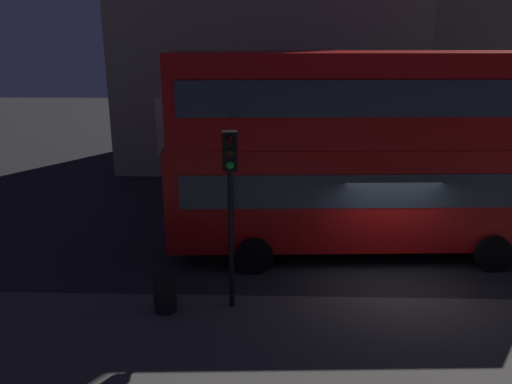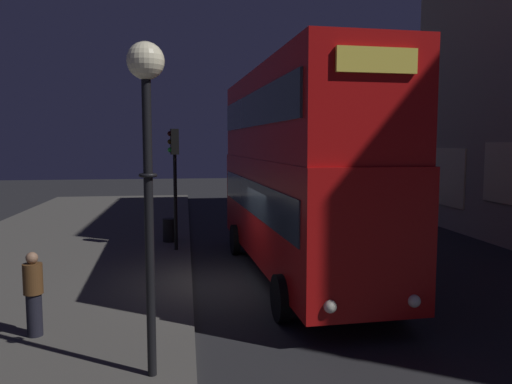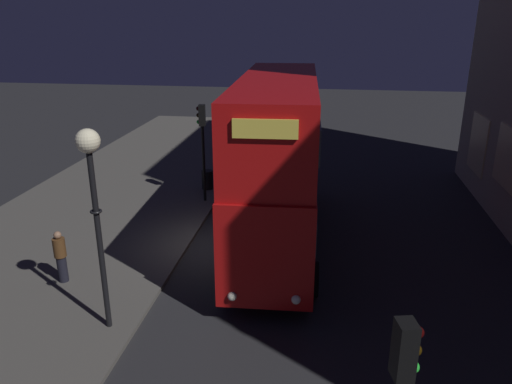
{
  "view_description": "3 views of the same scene",
  "coord_description": "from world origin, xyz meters",
  "px_view_note": "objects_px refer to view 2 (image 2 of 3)",
  "views": [
    {
      "loc": [
        -3.18,
        -11.99,
        6.14
      ],
      "look_at": [
        -3.56,
        0.87,
        2.19
      ],
      "focal_mm": 36.0,
      "sensor_mm": 36.0,
      "label": 1
    },
    {
      "loc": [
        12.72,
        -1.05,
        3.74
      ],
      "look_at": [
        -1.47,
        0.98,
        2.32
      ],
      "focal_mm": 34.66,
      "sensor_mm": 36.0,
      "label": 2
    },
    {
      "loc": [
        15.13,
        3.65,
        7.56
      ],
      "look_at": [
        -1.5,
        1.18,
        1.53
      ],
      "focal_mm": 34.53,
      "sensor_mm": 36.0,
      "label": 3
    }
  ],
  "objects_px": {
    "double_decker_bus": "(296,164)",
    "street_lamp": "(147,121)",
    "traffic_light_near_kerb": "(174,164)",
    "pedestrian": "(33,293)",
    "litter_bin": "(170,230)"
  },
  "relations": [
    {
      "from": "traffic_light_near_kerb",
      "to": "litter_bin",
      "type": "height_order",
      "value": "traffic_light_near_kerb"
    },
    {
      "from": "pedestrian",
      "to": "litter_bin",
      "type": "height_order",
      "value": "pedestrian"
    },
    {
      "from": "double_decker_bus",
      "to": "street_lamp",
      "type": "relative_size",
      "value": 2.09
    },
    {
      "from": "street_lamp",
      "to": "pedestrian",
      "type": "relative_size",
      "value": 3.18
    },
    {
      "from": "pedestrian",
      "to": "litter_bin",
      "type": "distance_m",
      "value": 9.05
    },
    {
      "from": "double_decker_bus",
      "to": "traffic_light_near_kerb",
      "type": "height_order",
      "value": "double_decker_bus"
    },
    {
      "from": "pedestrian",
      "to": "traffic_light_near_kerb",
      "type": "bearing_deg",
      "value": -2.69
    },
    {
      "from": "double_decker_bus",
      "to": "litter_bin",
      "type": "distance_m",
      "value": 6.55
    },
    {
      "from": "double_decker_bus",
      "to": "traffic_light_near_kerb",
      "type": "relative_size",
      "value": 2.61
    },
    {
      "from": "traffic_light_near_kerb",
      "to": "pedestrian",
      "type": "height_order",
      "value": "traffic_light_near_kerb"
    },
    {
      "from": "pedestrian",
      "to": "double_decker_bus",
      "type": "bearing_deg",
      "value": -39.71
    },
    {
      "from": "street_lamp",
      "to": "litter_bin",
      "type": "bearing_deg",
      "value": -179.77
    },
    {
      "from": "street_lamp",
      "to": "traffic_light_near_kerb",
      "type": "bearing_deg",
      "value": 178.79
    },
    {
      "from": "double_decker_bus",
      "to": "street_lamp",
      "type": "bearing_deg",
      "value": -34.21
    },
    {
      "from": "street_lamp",
      "to": "litter_bin",
      "type": "distance_m",
      "value": 11.26
    }
  ]
}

